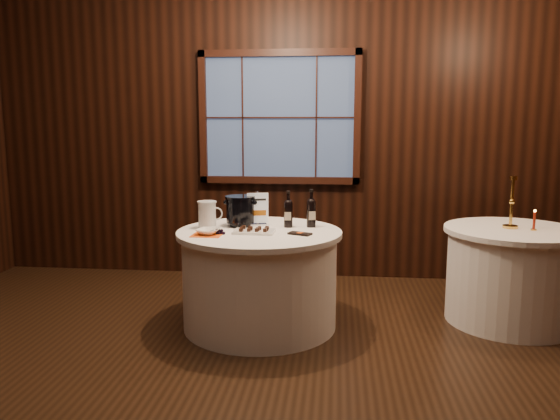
# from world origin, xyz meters

# --- Properties ---
(ground) EXTENTS (6.00, 6.00, 0.00)m
(ground) POSITION_xyz_m (0.00, 0.00, 0.00)
(ground) COLOR black
(ground) RESTS_ON ground
(back_wall) EXTENTS (6.00, 0.10, 3.00)m
(back_wall) POSITION_xyz_m (0.00, 2.48, 1.54)
(back_wall) COLOR black
(back_wall) RESTS_ON ground
(main_table) EXTENTS (1.28, 1.28, 0.77)m
(main_table) POSITION_xyz_m (0.00, 1.00, 0.39)
(main_table) COLOR white
(main_table) RESTS_ON ground
(side_table) EXTENTS (1.08, 1.08, 0.77)m
(side_table) POSITION_xyz_m (2.00, 1.30, 0.39)
(side_table) COLOR white
(side_table) RESTS_ON ground
(sign_stand) EXTENTS (0.17, 0.12, 0.28)m
(sign_stand) POSITION_xyz_m (-0.04, 1.21, 0.86)
(sign_stand) COLOR silver
(sign_stand) RESTS_ON main_table
(port_bottle_left) EXTENTS (0.07, 0.07, 0.29)m
(port_bottle_left) POSITION_xyz_m (0.21, 1.17, 0.90)
(port_bottle_left) COLOR black
(port_bottle_left) RESTS_ON main_table
(port_bottle_right) EXTENTS (0.07, 0.08, 0.30)m
(port_bottle_right) POSITION_xyz_m (0.39, 1.19, 0.90)
(port_bottle_right) COLOR black
(port_bottle_right) RESTS_ON main_table
(ice_bucket) EXTENTS (0.24, 0.24, 0.25)m
(ice_bucket) POSITION_xyz_m (-0.18, 1.17, 0.90)
(ice_bucket) COLOR black
(ice_bucket) RESTS_ON main_table
(chocolate_plate) EXTENTS (0.31, 0.21, 0.04)m
(chocolate_plate) POSITION_xyz_m (-0.03, 0.91, 0.79)
(chocolate_plate) COLOR white
(chocolate_plate) RESTS_ON main_table
(chocolate_box) EXTENTS (0.19, 0.15, 0.01)m
(chocolate_box) POSITION_xyz_m (0.32, 0.88, 0.78)
(chocolate_box) COLOR black
(chocolate_box) RESTS_ON main_table
(grape_bunch) EXTENTS (0.16, 0.09, 0.04)m
(grape_bunch) POSITION_xyz_m (-0.28, 0.84, 0.79)
(grape_bunch) COLOR black
(grape_bunch) RESTS_ON main_table
(glass_pitcher) EXTENTS (0.20, 0.15, 0.22)m
(glass_pitcher) POSITION_xyz_m (-0.42, 1.05, 0.88)
(glass_pitcher) COLOR white
(glass_pitcher) RESTS_ON main_table
(orange_napkin) EXTENTS (0.23, 0.23, 0.00)m
(orange_napkin) POSITION_xyz_m (-0.36, 0.80, 0.77)
(orange_napkin) COLOR #F55914
(orange_napkin) RESTS_ON main_table
(cracker_bowl) EXTENTS (0.21, 0.21, 0.04)m
(cracker_bowl) POSITION_xyz_m (-0.36, 0.80, 0.79)
(cracker_bowl) COLOR white
(cracker_bowl) RESTS_ON orange_napkin
(brass_candlestick) EXTENTS (0.12, 0.12, 0.42)m
(brass_candlestick) POSITION_xyz_m (1.97, 1.31, 0.92)
(brass_candlestick) COLOR gold
(brass_candlestick) RESTS_ON side_table
(red_candle) EXTENTS (0.04, 0.04, 0.16)m
(red_candle) POSITION_xyz_m (2.12, 1.23, 0.84)
(red_candle) COLOR gold
(red_candle) RESTS_ON side_table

